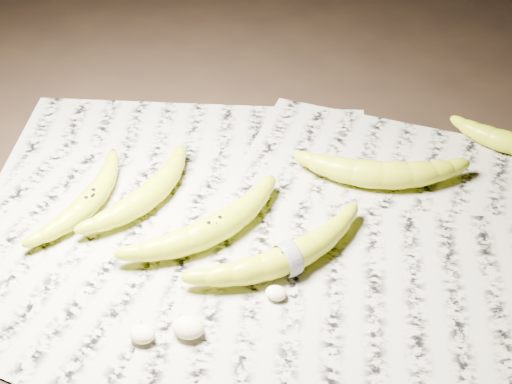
% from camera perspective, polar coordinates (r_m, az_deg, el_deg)
% --- Properties ---
extents(ground, '(3.00, 3.00, 0.00)m').
position_cam_1_polar(ground, '(0.97, -1.23, -3.38)').
color(ground, black).
rests_on(ground, ground).
extents(newspaper_patch, '(0.90, 0.70, 0.01)m').
position_cam_1_polar(newspaper_patch, '(0.96, 0.30, -3.37)').
color(newspaper_patch, '#AAA592').
rests_on(newspaper_patch, ground).
extents(banana_left_a, '(0.08, 0.19, 0.03)m').
position_cam_1_polar(banana_left_a, '(1.01, -13.17, -0.59)').
color(banana_left_a, '#C4DB1B').
rests_on(banana_left_a, newspaper_patch).
extents(banana_left_b, '(0.12, 0.20, 0.04)m').
position_cam_1_polar(banana_left_b, '(1.00, -8.57, -0.10)').
color(banana_left_b, '#C4DB1B').
rests_on(banana_left_b, newspaper_patch).
extents(banana_center, '(0.19, 0.21, 0.04)m').
position_cam_1_polar(banana_center, '(0.94, -3.41, -2.85)').
color(banana_center, '#C4DB1B').
rests_on(banana_center, newspaper_patch).
extents(banana_taped, '(0.21, 0.20, 0.04)m').
position_cam_1_polar(banana_taped, '(0.90, 2.59, -5.17)').
color(banana_taped, '#C4DB1B').
rests_on(banana_taped, newspaper_patch).
extents(banana_upper_a, '(0.22, 0.10, 0.04)m').
position_cam_1_polar(banana_upper_a, '(1.04, 10.05, 1.52)').
color(banana_upper_a, '#C4DB1B').
rests_on(banana_upper_a, newspaper_patch).
extents(measuring_tape, '(0.04, 0.04, 0.05)m').
position_cam_1_polar(measuring_tape, '(0.90, 2.59, -5.17)').
color(measuring_tape, white).
rests_on(measuring_tape, newspaper_patch).
extents(flesh_chunk_a, '(0.04, 0.03, 0.02)m').
position_cam_1_polar(flesh_chunk_a, '(0.84, -5.45, -10.57)').
color(flesh_chunk_a, beige).
rests_on(flesh_chunk_a, newspaper_patch).
extents(flesh_chunk_b, '(0.03, 0.03, 0.02)m').
position_cam_1_polar(flesh_chunk_b, '(0.85, -9.12, -11.00)').
color(flesh_chunk_b, beige).
rests_on(flesh_chunk_b, newspaper_patch).
extents(flesh_chunk_c, '(0.03, 0.02, 0.02)m').
position_cam_1_polar(flesh_chunk_c, '(0.88, 1.61, -7.92)').
color(flesh_chunk_c, beige).
rests_on(flesh_chunk_c, newspaper_patch).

